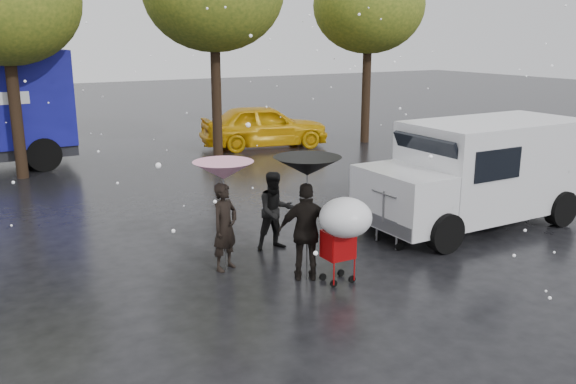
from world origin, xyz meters
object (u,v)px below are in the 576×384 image
yellow_taxi (264,126)px  person_pink (225,227)px  vendor_cart (417,204)px  shopping_cart (344,222)px  person_black (307,232)px  white_van (479,171)px

yellow_taxi → person_pink: bearing=161.5°
vendor_cart → shopping_cart: bearing=-155.9°
person_black → yellow_taxi: person_black is taller
person_pink → yellow_taxi: (6.05, 10.12, 0.01)m
shopping_cart → person_black: bearing=127.0°
person_black → person_pink: bearing=-19.4°
vendor_cart → white_van: (1.80, 0.15, 0.43)m
person_pink → shopping_cart: 2.11m
shopping_cart → person_pink: bearing=130.7°
person_pink → white_van: (5.69, -0.29, 0.40)m
shopping_cart → white_van: bearing=16.5°
vendor_cart → yellow_taxi: 10.78m
person_black → white_van: size_ratio=0.33×
person_pink → vendor_cart: person_pink is taller
vendor_cart → white_van: 1.85m
vendor_cart → white_van: size_ratio=0.31×
person_black → yellow_taxi: bearing=-86.1°
shopping_cart → white_van: white_van is taller
person_black → shopping_cart: 0.68m
person_pink → yellow_taxi: size_ratio=0.34×
person_pink → yellow_taxi: 11.79m
vendor_cart → yellow_taxi: bearing=78.5°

